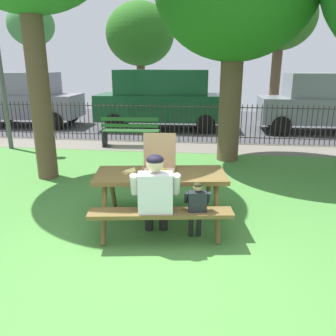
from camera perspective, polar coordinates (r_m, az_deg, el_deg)
name	(u,v)px	position (r m, az deg, el deg)	size (l,w,h in m)	color
ground	(164,218)	(5.13, -0.71, -8.45)	(28.00, 10.74, 0.02)	#48853A
cobblestone_walkway	(186,147)	(9.54, 3.17, 3.59)	(28.00, 1.40, 0.01)	slate
street_asphalt	(194,122)	(13.89, 4.52, 7.76)	(28.00, 7.48, 0.01)	#424247
picnic_table_foreground	(161,185)	(4.70, -1.27, -2.89)	(2.00, 1.73, 0.79)	brown
pizza_box_open	(159,165)	(4.68, -1.60, 0.51)	(0.49, 0.52, 0.52)	tan
pizza_slice_on_table	(130,171)	(4.76, -6.56, -0.46)	(0.16, 0.28, 0.02)	#ECDA7A
adult_at_table	(155,194)	(4.21, -2.15, -4.44)	(0.63, 0.63, 1.19)	black
child_at_table	(197,205)	(4.26, 4.90, -6.36)	(0.34, 0.34, 0.84)	black
iron_fence_streetside	(189,123)	(10.11, 3.51, 7.71)	(19.28, 0.03, 1.14)	#2D2823
park_bench_center	(131,132)	(9.56, -6.37, 6.11)	(1.62, 0.55, 0.85)	#2A602C
parked_car_left	(27,99)	(13.99, -22.81, 10.78)	(3.98, 1.99, 1.98)	gray
parked_car_center	(162,98)	(12.28, -1.01, 11.80)	(4.68, 2.13, 2.08)	#144A28
parked_car_right	(319,103)	(12.70, 24.25, 10.12)	(3.91, 1.85, 1.98)	slate
far_tree_left	(31,26)	(21.43, -22.27, 21.44)	(2.52, 2.52, 5.52)	brown
far_tree_midleft	(140,35)	(19.30, -4.78, 21.67)	(3.63, 3.63, 5.48)	brown
far_tree_center	(281,18)	(19.26, 18.62, 23.00)	(3.55, 3.55, 6.17)	brown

